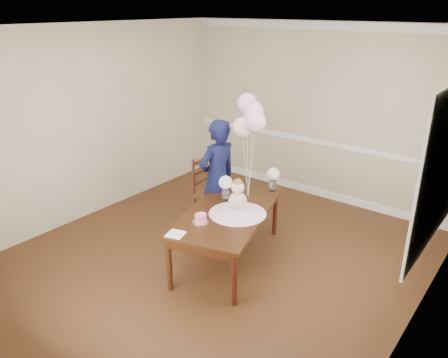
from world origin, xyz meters
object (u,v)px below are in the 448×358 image
(dining_chair_seat, at_px, (212,194))
(woman, at_px, (217,179))
(dining_table_top, at_px, (228,212))
(birthday_cake, at_px, (201,218))

(dining_chair_seat, height_order, woman, woman)
(dining_table_top, height_order, woman, woman)
(woman, bearing_deg, dining_chair_seat, -117.47)
(dining_table_top, distance_m, woman, 0.67)
(dining_table_top, distance_m, dining_chair_seat, 1.06)
(dining_table_top, relative_size, birthday_cake, 13.33)
(dining_chair_seat, bearing_deg, dining_table_top, -44.64)
(dining_chair_seat, relative_size, woman, 0.26)
(dining_table_top, bearing_deg, woman, 122.76)
(birthday_cake, bearing_deg, woman, 117.45)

